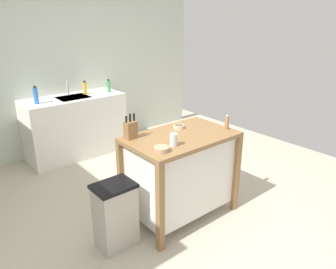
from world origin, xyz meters
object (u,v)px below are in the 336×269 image
(pepper_grinder, at_px, (227,122))
(bottle_hand_soap, at_px, (109,86))
(kitchen_island, at_px, (180,171))
(bottle_spray_cleaner, at_px, (85,88))
(bowl_ceramic_small, at_px, (162,149))
(sink_faucet, at_px, (68,88))
(knife_block, at_px, (131,129))
(bowl_ceramic_wide, at_px, (179,127))
(bottle_dish_soap, at_px, (36,96))
(drinking_cup, at_px, (173,140))
(trash_bin, at_px, (115,215))

(pepper_grinder, xyz_separation_m, bottle_hand_soap, (-0.08, 2.28, 0.02))
(kitchen_island, distance_m, bottle_spray_cleaner, 2.28)
(bowl_ceramic_small, distance_m, sink_faucet, 2.53)
(kitchen_island, bearing_deg, knife_block, 150.10)
(kitchen_island, xyz_separation_m, pepper_grinder, (0.49, -0.16, 0.47))
(bowl_ceramic_small, height_order, bowl_ceramic_wide, bowl_ceramic_small)
(pepper_grinder, bearing_deg, bottle_spray_cleaner, 99.98)
(bottle_spray_cleaner, bearing_deg, pepper_grinder, -80.02)
(kitchen_island, height_order, bottle_hand_soap, bottle_hand_soap)
(sink_faucet, bearing_deg, knife_block, -97.50)
(bowl_ceramic_small, relative_size, bottle_dish_soap, 0.57)
(drinking_cup, bearing_deg, kitchen_island, 34.35)
(bowl_ceramic_wide, bearing_deg, pepper_grinder, -41.97)
(bowl_ceramic_wide, bearing_deg, bowl_ceramic_small, -145.21)
(drinking_cup, height_order, sink_faucet, sink_faucet)
(knife_block, bearing_deg, bowl_ceramic_wide, -7.78)
(kitchen_island, relative_size, bowl_ceramic_wide, 9.62)
(sink_faucet, bearing_deg, trash_bin, -105.23)
(kitchen_island, distance_m, drinking_cup, 0.54)
(knife_block, relative_size, pepper_grinder, 1.60)
(kitchen_island, xyz_separation_m, bottle_spray_cleaner, (0.07, 2.23, 0.49))
(bowl_ceramic_small, bearing_deg, kitchen_island, 25.60)
(bowl_ceramic_small, bearing_deg, pepper_grinder, 1.74)
(kitchen_island, bearing_deg, bottle_dish_soap, 107.84)
(bowl_ceramic_small, xyz_separation_m, sink_faucet, (0.24, 2.52, 0.09))
(bottle_spray_cleaner, bearing_deg, kitchen_island, -91.84)
(bottle_spray_cleaner, bearing_deg, bowl_ceramic_small, -100.93)
(drinking_cup, xyz_separation_m, bottle_spray_cleaner, (0.31, 2.39, 0.03))
(kitchen_island, relative_size, pepper_grinder, 7.09)
(drinking_cup, bearing_deg, bottle_spray_cleaner, 82.69)
(bottle_hand_soap, height_order, bottle_spray_cleaner, same)
(kitchen_island, height_order, bottle_spray_cleaner, bottle_spray_cleaner)
(kitchen_island, xyz_separation_m, trash_bin, (-0.79, -0.00, -0.19))
(bowl_ceramic_wide, height_order, bottle_hand_soap, bottle_hand_soap)
(kitchen_island, height_order, bottle_dish_soap, bottle_dish_soap)
(bowl_ceramic_wide, xyz_separation_m, pepper_grinder, (0.37, -0.33, 0.05))
(sink_faucet, bearing_deg, pepper_grinder, -75.45)
(bowl_ceramic_small, distance_m, drinking_cup, 0.17)
(bowl_ceramic_small, height_order, bottle_dish_soap, bottle_dish_soap)
(pepper_grinder, height_order, sink_faucet, sink_faucet)
(bowl_ceramic_small, xyz_separation_m, trash_bin, (-0.39, 0.19, -0.61))
(kitchen_island, bearing_deg, bowl_ceramic_small, -154.40)
(bowl_ceramic_wide, distance_m, drinking_cup, 0.49)
(bowl_ceramic_wide, xyz_separation_m, bottle_dish_soap, (-0.81, 1.95, 0.09))
(kitchen_island, xyz_separation_m, bottle_dish_soap, (-0.68, 2.12, 0.51))
(bowl_ceramic_small, bearing_deg, bottle_spray_cleaner, 79.07)
(kitchen_island, distance_m, sink_faucet, 2.39)
(knife_block, distance_m, pepper_grinder, 1.01)
(bowl_ceramic_small, relative_size, trash_bin, 0.22)
(sink_faucet, bearing_deg, bottle_spray_cleaner, -23.16)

